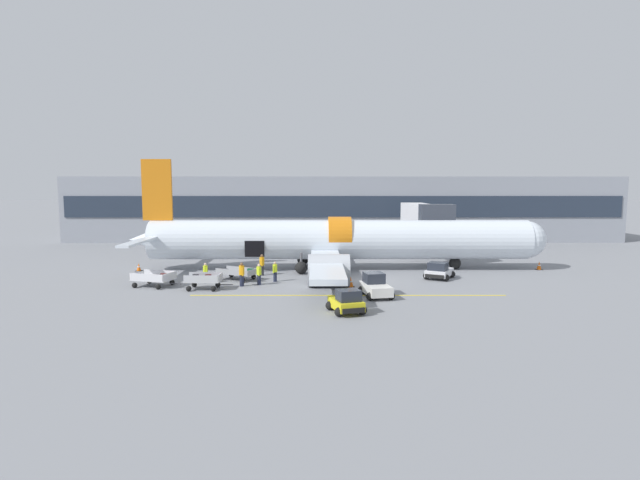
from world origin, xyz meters
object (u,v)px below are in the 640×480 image
(baggage_tug_rear, at_px, (375,286))
(baggage_cart_loading, at_px, (238,274))
(baggage_cart_empty, at_px, (154,279))
(baggage_tug_lead, at_px, (439,271))
(baggage_cart_queued, at_px, (205,281))
(ground_crew_helper, at_px, (275,271))
(airplane, at_px, (334,241))
(ground_crew_loader_b, at_px, (205,273))
(ground_crew_supervisor, at_px, (259,274))
(ground_crew_loader_a, at_px, (262,264))
(baggage_tug_mid, at_px, (347,303))
(ground_crew_driver, at_px, (242,274))

(baggage_tug_rear, xyz_separation_m, baggage_cart_loading, (-10.34, 6.13, -0.19))
(baggage_cart_loading, distance_m, baggage_cart_empty, 6.44)
(baggage_tug_lead, xyz_separation_m, baggage_cart_loading, (-16.29, -0.41, -0.12))
(baggage_tug_rear, xyz_separation_m, baggage_cart_queued, (-12.19, 2.43, -0.09))
(baggage_tug_rear, relative_size, baggage_cart_loading, 0.84)
(baggage_cart_loading, height_order, ground_crew_helper, ground_crew_helper)
(airplane, height_order, baggage_cart_queued, airplane)
(airplane, xyz_separation_m, ground_crew_loader_b, (-10.24, -6.49, -1.77))
(baggage_cart_empty, distance_m, ground_crew_loader_b, 3.79)
(baggage_cart_empty, distance_m, ground_crew_supervisor, 7.82)
(baggage_tug_rear, relative_size, ground_crew_loader_a, 1.88)
(ground_crew_loader_b, xyz_separation_m, ground_crew_supervisor, (4.24, -0.72, 0.02))
(ground_crew_loader_b, bearing_deg, ground_crew_loader_a, 40.33)
(airplane, distance_m, ground_crew_loader_b, 12.26)
(baggage_tug_lead, bearing_deg, airplane, 150.48)
(baggage_tug_mid, xyz_separation_m, baggage_cart_empty, (-13.98, 8.01, -0.08))
(ground_crew_driver, relative_size, ground_crew_helper, 1.14)
(airplane, xyz_separation_m, ground_crew_supervisor, (-6.00, -7.21, -1.75))
(baggage_cart_loading, height_order, ground_crew_driver, ground_crew_driver)
(baggage_cart_queued, bearing_deg, baggage_tug_rear, -11.27)
(baggage_cart_empty, bearing_deg, baggage_cart_loading, 24.04)
(baggage_cart_loading, distance_m, ground_crew_driver, 2.69)
(airplane, relative_size, baggage_tug_mid, 13.21)
(airplane, bearing_deg, baggage_cart_empty, -150.59)
(baggage_tug_rear, xyz_separation_m, baggage_cart_empty, (-16.22, 3.50, -0.14))
(baggage_tug_rear, bearing_deg, baggage_tug_lead, 47.70)
(ground_crew_loader_a, xyz_separation_m, ground_crew_loader_b, (-4.02, -3.41, -0.11))
(baggage_tug_rear, relative_size, baggage_cart_empty, 0.86)
(baggage_cart_queued, bearing_deg, baggage_cart_empty, 165.05)
(baggage_tug_lead, xyz_separation_m, ground_crew_helper, (-13.26, -1.15, 0.22))
(airplane, distance_m, ground_crew_driver, 10.71)
(baggage_tug_rear, height_order, ground_crew_driver, ground_crew_driver)
(airplane, xyz_separation_m, baggage_cart_empty, (-13.80, -7.78, -2.06))
(ground_crew_driver, relative_size, ground_crew_supervisor, 1.12)
(baggage_tug_rear, bearing_deg, ground_crew_loader_b, 159.29)
(ground_crew_loader_a, height_order, ground_crew_driver, ground_crew_driver)
(baggage_tug_mid, distance_m, ground_crew_driver, 10.97)
(ground_crew_loader_a, relative_size, ground_crew_driver, 0.99)
(baggage_cart_queued, distance_m, ground_crew_helper, 5.72)
(baggage_tug_mid, distance_m, baggage_cart_loading, 13.37)
(airplane, bearing_deg, ground_crew_driver, -133.17)
(airplane, height_order, baggage_tug_mid, airplane)
(baggage_cart_empty, height_order, ground_crew_loader_b, ground_crew_loader_b)
(ground_crew_loader_b, bearing_deg, airplane, 32.36)
(ground_crew_loader_b, bearing_deg, ground_crew_helper, 6.41)
(ground_crew_supervisor, bearing_deg, ground_crew_loader_a, 93.13)
(baggage_cart_loading, distance_m, ground_crew_supervisor, 2.84)
(baggage_tug_lead, distance_m, baggage_tug_rear, 8.84)
(baggage_cart_queued, relative_size, ground_crew_loader_a, 1.93)
(airplane, relative_size, ground_crew_helper, 23.71)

